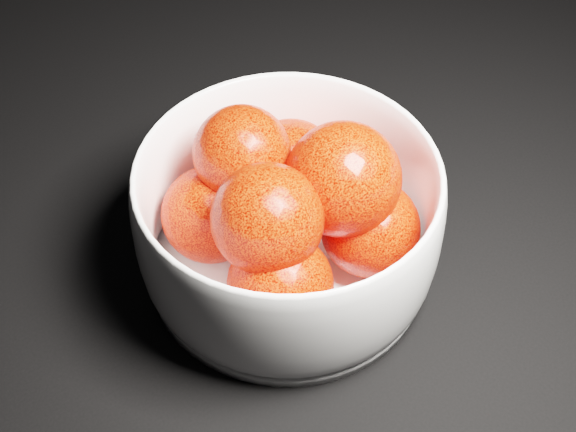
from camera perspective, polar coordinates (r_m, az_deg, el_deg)
bowl at (r=0.58m, az=0.00°, el=-0.36°), size 0.22×0.22×0.11m
orange_pile at (r=0.58m, az=0.10°, el=0.83°), size 0.16×0.17×0.12m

